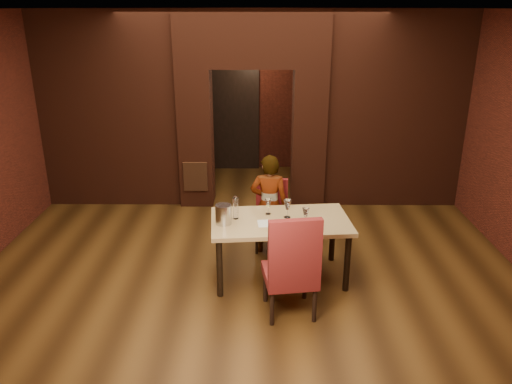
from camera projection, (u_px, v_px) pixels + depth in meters
floor at (250, 254)px, 6.94m from camera, size 8.00×8.00×0.00m
ceiling at (249, 9)px, 5.82m from camera, size 7.00×8.00×0.04m
wall_back at (254, 92)px, 10.12m from camera, size 7.00×0.04×3.20m
wall_front at (235, 336)px, 2.63m from camera, size 7.00×0.04×3.20m
pillar_left at (196, 137)px, 8.41m from camera, size 0.55×0.55×2.30m
pillar_right at (309, 138)px, 8.40m from camera, size 0.55×0.55×2.30m
lintel at (252, 39)px, 7.85m from camera, size 2.45×0.55×0.90m
wing_wall_left at (110, 111)px, 8.27m from camera, size 2.28×0.35×3.20m
wing_wall_right at (395, 111)px, 8.23m from camera, size 2.28×0.35×3.20m
vent_panel at (195, 177)px, 8.35m from camera, size 0.40×0.03×0.50m
rear_door at (234, 119)px, 10.26m from camera, size 0.90×0.08×2.10m
rear_door_frame at (234, 119)px, 10.23m from camera, size 1.02×0.04×2.22m
dining_table at (280, 249)px, 6.22m from camera, size 1.76×1.09×0.79m
chair_far at (271, 216)px, 6.93m from camera, size 0.47×0.47×0.98m
chair_near at (290, 263)px, 5.42m from camera, size 0.63×0.63×1.22m
person_seated at (269, 205)px, 6.77m from camera, size 0.54×0.39×1.41m
wine_glass_a at (268, 207)px, 6.21m from camera, size 0.08×0.08×0.20m
wine_glass_b at (287, 209)px, 6.10m from camera, size 0.09×0.09×0.23m
wine_glass_c at (306, 216)px, 5.92m from camera, size 0.08×0.08×0.21m
tasting_sheet at (270, 223)px, 5.97m from camera, size 0.31×0.24×0.00m
wine_bucket at (223, 214)px, 5.93m from camera, size 0.19×0.19×0.24m
water_bottle at (236, 208)px, 6.06m from camera, size 0.07×0.07×0.29m
potted_plant at (314, 228)px, 7.22m from camera, size 0.44×0.40×0.43m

